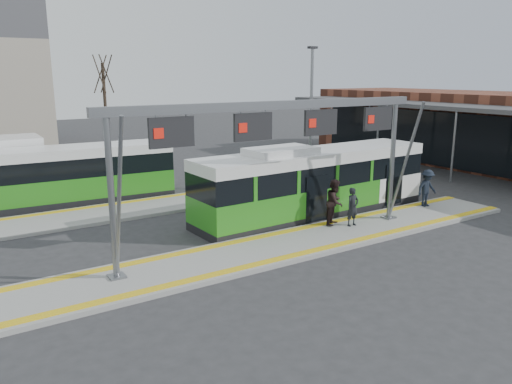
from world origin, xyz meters
TOP-DOWN VIEW (x-y plane):
  - ground at (0.00, 0.00)m, footprint 120.00×120.00m
  - platform_main at (0.00, 0.00)m, footprint 22.00×3.00m
  - platform_second at (-4.00, 8.00)m, footprint 20.00×3.00m
  - tactile_main at (0.00, 0.00)m, footprint 22.00×2.65m
  - tactile_second at (-4.00, 9.15)m, footprint 20.00×0.35m
  - gantry at (-0.35, 0.25)m, footprint 13.00×1.68m
  - hero_bus at (3.45, 2.94)m, footprint 11.86×2.94m
  - bg_bus_green at (-5.95, 11.19)m, footprint 11.31×3.04m
  - passenger_a at (3.38, 0.35)m, footprint 0.59×0.40m
  - passenger_b at (2.88, 0.88)m, footprint 1.17×1.10m
  - passenger_c at (8.49, 0.74)m, footprint 1.15×0.68m
  - tree_mid at (2.49, 31.20)m, footprint 1.40×1.40m
  - lamp_east at (6.15, 6.62)m, footprint 0.50×0.25m

SIDE VIEW (x-z plane):
  - ground at x=0.00m, z-range 0.00..0.00m
  - platform_main at x=0.00m, z-range 0.00..0.15m
  - platform_second at x=-4.00m, z-range 0.00..0.15m
  - tactile_main at x=0.00m, z-range 0.15..0.17m
  - tactile_second at x=-4.00m, z-range 0.15..0.17m
  - passenger_a at x=3.38m, z-range 0.15..1.75m
  - passenger_c at x=8.49m, z-range 0.15..1.91m
  - passenger_b at x=2.88m, z-range 0.15..2.06m
  - bg_bus_green at x=-5.95m, z-range -0.02..2.78m
  - hero_bus at x=3.45m, z-range -0.14..3.10m
  - lamp_east at x=6.15m, z-range 0.24..7.89m
  - gantry at x=-0.35m, z-range 1.70..6.90m
  - tree_mid at x=2.49m, z-range 2.12..10.31m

